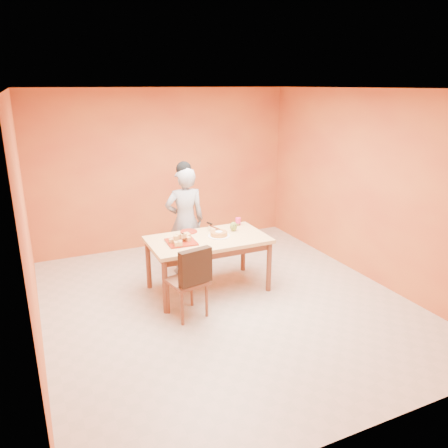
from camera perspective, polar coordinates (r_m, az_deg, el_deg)
name	(u,v)px	position (r m, az deg, el deg)	size (l,w,h in m)	color
floor	(226,302)	(5.85, 0.26, -10.21)	(5.00, 5.00, 0.00)	beige
ceiling	(226,88)	(5.16, 0.31, 17.30)	(5.00, 5.00, 0.00)	silver
wall_back	(165,169)	(7.63, -7.70, 7.11)	(4.50, 4.50, 0.00)	orange
wall_left	(26,228)	(4.89, -24.42, -0.44)	(5.00, 5.00, 0.00)	orange
wall_right	(369,187)	(6.59, 18.39, 4.66)	(5.00, 5.00, 0.00)	orange
dining_table	(208,245)	(5.94, -2.10, -2.70)	(1.60, 0.90, 0.76)	#EED07C
dining_chair	(187,280)	(5.35, -4.82, -7.27)	(0.51, 0.57, 0.94)	brown
pastry_pile	(181,237)	(5.73, -5.63, -1.74)	(0.33, 0.33, 0.11)	#E4B461
person	(185,221)	(6.49, -5.09, 0.39)	(0.59, 0.39, 1.62)	gray
pastry_platter	(181,242)	(5.75, -5.61, -2.35)	(0.37, 0.37, 0.02)	maroon
red_dinner_plate	(189,232)	(6.16, -4.63, -0.98)	(0.24, 0.24, 0.01)	maroon
white_cake_plate	(219,236)	(5.97, -0.67, -1.57)	(0.30, 0.30, 0.01)	white
sponge_cake	(219,234)	(5.96, -0.67, -1.28)	(0.24, 0.24, 0.05)	gold
cake_server	(214,228)	(6.10, -1.27, -0.47)	(0.05, 0.24, 0.01)	white
egg_ornament	(234,227)	(6.17, 1.25, -0.33)	(0.11, 0.09, 0.13)	olive
magenta_glass	(238,221)	(6.43, 1.85, 0.33)	(0.08, 0.08, 0.11)	#DC2165
checker_tin	(237,224)	(6.44, 1.64, 0.00)	(0.11, 0.11, 0.03)	#351A0E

